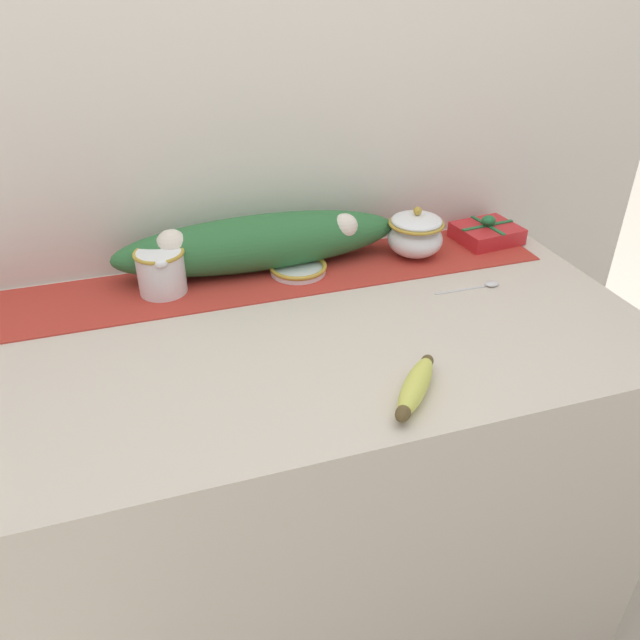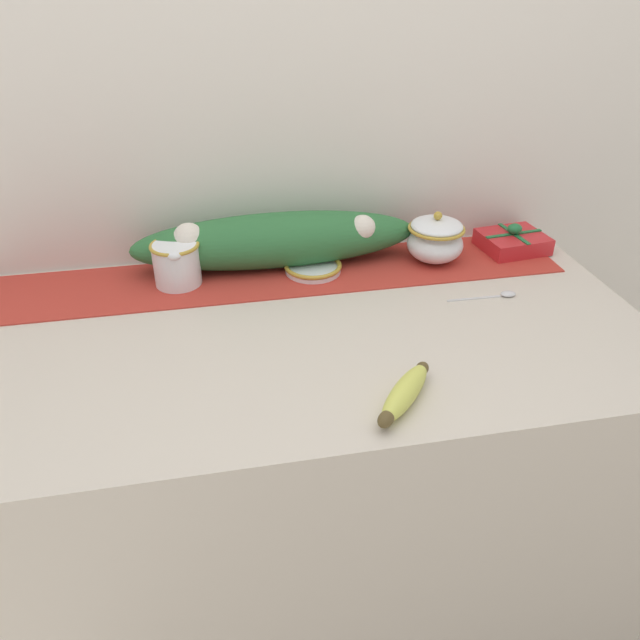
% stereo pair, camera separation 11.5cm
% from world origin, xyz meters
% --- Properties ---
extents(ground_plane, '(12.00, 12.00, 0.00)m').
position_xyz_m(ground_plane, '(0.00, 0.00, 0.00)').
color(ground_plane, '#B2A899').
extents(countertop, '(1.40, 0.71, 0.90)m').
position_xyz_m(countertop, '(0.00, 0.00, 0.45)').
color(countertop, beige).
rests_on(countertop, ground_plane).
extents(back_wall, '(2.20, 0.04, 2.40)m').
position_xyz_m(back_wall, '(0.00, 0.38, 1.20)').
color(back_wall, silver).
rests_on(back_wall, ground_plane).
extents(table_runner, '(1.29, 0.22, 0.00)m').
position_xyz_m(table_runner, '(0.00, 0.24, 0.90)').
color(table_runner, '#B23328').
rests_on(table_runner, countertop).
extents(cream_pitcher, '(0.11, 0.12, 0.10)m').
position_xyz_m(cream_pitcher, '(-0.22, 0.24, 0.96)').
color(cream_pitcher, white).
rests_on(cream_pitcher, countertop).
extents(sugar_bowl, '(0.13, 0.13, 0.12)m').
position_xyz_m(sugar_bowl, '(0.37, 0.24, 0.96)').
color(sugar_bowl, white).
rests_on(sugar_bowl, countertop).
extents(small_dish, '(0.13, 0.13, 0.02)m').
position_xyz_m(small_dish, '(0.08, 0.23, 0.92)').
color(small_dish, white).
rests_on(small_dish, countertop).
extents(banana, '(0.14, 0.16, 0.04)m').
position_xyz_m(banana, '(0.14, -0.26, 0.92)').
color(banana, '#CCD156').
rests_on(banana, countertop).
extents(spoon, '(0.15, 0.02, 0.01)m').
position_xyz_m(spoon, '(0.45, 0.05, 0.91)').
color(spoon, silver).
rests_on(spoon, countertop).
extents(gift_box, '(0.16, 0.14, 0.07)m').
position_xyz_m(gift_box, '(0.58, 0.26, 0.93)').
color(gift_box, red).
rests_on(gift_box, countertop).
extents(poinsettia_garland, '(0.65, 0.14, 0.12)m').
position_xyz_m(poinsettia_garland, '(-0.00, 0.28, 0.97)').
color(poinsettia_garland, '#2D6B38').
rests_on(poinsettia_garland, countertop).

